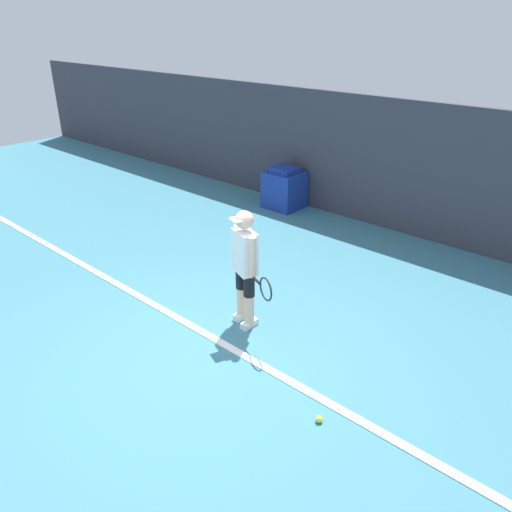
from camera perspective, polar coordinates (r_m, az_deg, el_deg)
The scene contains 6 objects.
ground_plane at distance 5.75m, azimuth -6.59°, elevation -12.01°, with size 24.00×24.00×0.00m, color teal.
back_wall at distance 8.97m, azimuth 17.69°, elevation 9.29°, with size 24.00×0.10×2.28m.
court_baseline at distance 5.98m, azimuth -3.50°, elevation -10.14°, with size 21.60×0.10×0.01m.
tennis_player at distance 5.96m, azimuth -1.24°, elevation -0.96°, with size 0.86×0.41×1.50m.
tennis_ball at distance 5.04m, azimuth 7.22°, elevation -18.03°, with size 0.07×0.07×0.07m.
covered_chair at distance 10.07m, azimuth 3.26°, elevation 7.70°, with size 0.70×0.66×0.83m.
Camera 1 is at (3.49, -2.93, 3.51)m, focal length 35.00 mm.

